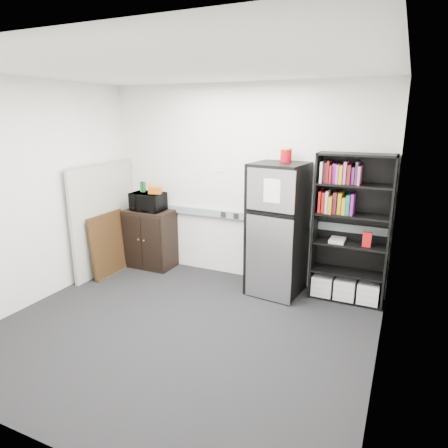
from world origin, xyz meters
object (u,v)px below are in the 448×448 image
object	(u,v)px
bookshelf	(351,231)
refrigerator	(277,230)
cubicle_partition	(104,218)
cabinet	(150,238)
microwave	(148,202)

from	to	relation	value
bookshelf	refrigerator	bearing A→B (deg)	-170.78
bookshelf	cubicle_partition	size ratio (longest dim) A/B	1.14
cubicle_partition	cabinet	bearing A→B (deg)	39.90
microwave	cubicle_partition	bearing A→B (deg)	-142.50
bookshelf	cubicle_partition	xyz separation A→B (m)	(-3.43, -0.49, -0.10)
bookshelf	microwave	size ratio (longest dim) A/B	3.80
cubicle_partition	refrigerator	world-z (taller)	refrigerator
bookshelf	microwave	xyz separation A→B (m)	(-2.93, -0.08, 0.12)
cubicle_partition	microwave	xyz separation A→B (m)	(0.50, 0.40, 0.22)
cubicle_partition	refrigerator	size ratio (longest dim) A/B	0.95
cubicle_partition	refrigerator	bearing A→B (deg)	7.65
bookshelf	microwave	bearing A→B (deg)	-178.43
cubicle_partition	refrigerator	distance (m)	2.56
bookshelf	refrigerator	distance (m)	0.90
bookshelf	cabinet	size ratio (longest dim) A/B	2.07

